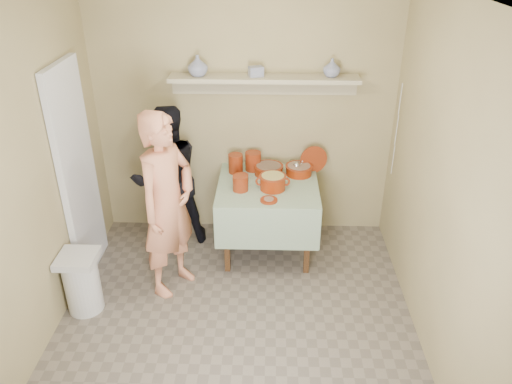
{
  "coord_description": "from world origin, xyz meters",
  "views": [
    {
      "loc": [
        0.26,
        -3.03,
        2.97
      ],
      "look_at": [
        0.15,
        0.75,
        0.95
      ],
      "focal_mm": 35.0,
      "sensor_mm": 36.0,
      "label": 1
    }
  ],
  "objects_px": {
    "cazuela_rice": "(273,181)",
    "trash_bin": "(82,282)",
    "person_helper": "(168,178)",
    "serving_table": "(268,194)",
    "person_cook": "(168,205)"
  },
  "relations": [
    {
      "from": "serving_table",
      "to": "cazuela_rice",
      "type": "height_order",
      "value": "cazuela_rice"
    },
    {
      "from": "cazuela_rice",
      "to": "person_helper",
      "type": "bearing_deg",
      "value": 168.33
    },
    {
      "from": "cazuela_rice",
      "to": "trash_bin",
      "type": "distance_m",
      "value": 1.92
    },
    {
      "from": "person_helper",
      "to": "cazuela_rice",
      "type": "xyz_separation_m",
      "value": [
        1.04,
        -0.22,
        0.1
      ]
    },
    {
      "from": "person_helper",
      "to": "trash_bin",
      "type": "relative_size",
      "value": 2.68
    },
    {
      "from": "person_helper",
      "to": "trash_bin",
      "type": "xyz_separation_m",
      "value": [
        -0.58,
        -1.07,
        -0.47
      ]
    },
    {
      "from": "person_cook",
      "to": "trash_bin",
      "type": "relative_size",
      "value": 3.03
    },
    {
      "from": "person_helper",
      "to": "serving_table",
      "type": "relative_size",
      "value": 1.54
    },
    {
      "from": "serving_table",
      "to": "trash_bin",
      "type": "bearing_deg",
      "value": -148.62
    },
    {
      "from": "serving_table",
      "to": "cazuela_rice",
      "type": "bearing_deg",
      "value": -67.42
    },
    {
      "from": "person_cook",
      "to": "person_helper",
      "type": "distance_m",
      "value": 0.73
    },
    {
      "from": "person_helper",
      "to": "trash_bin",
      "type": "bearing_deg",
      "value": 32.01
    },
    {
      "from": "cazuela_rice",
      "to": "serving_table",
      "type": "bearing_deg",
      "value": 112.58
    },
    {
      "from": "person_helper",
      "to": "serving_table",
      "type": "distance_m",
      "value": 1.01
    },
    {
      "from": "person_helper",
      "to": "trash_bin",
      "type": "distance_m",
      "value": 1.3
    }
  ]
}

